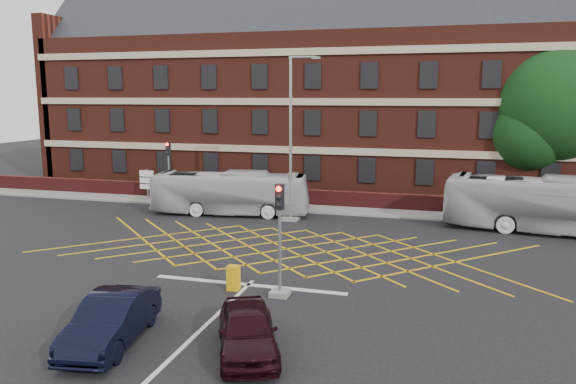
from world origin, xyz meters
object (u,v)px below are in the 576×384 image
(bus_left, at_px, (230,193))
(car_maroon, at_px, (247,330))
(deciduous_tree, at_px, (552,114))
(street_lamp, at_px, (292,164))
(traffic_light_near, at_px, (280,251))
(traffic_light_far, at_px, (169,178))
(bus_right, at_px, (550,205))
(direction_signs, at_px, (147,181))
(car_navy, at_px, (111,320))
(utility_cabinet, at_px, (233,278))

(bus_left, height_order, car_maroon, bus_left)
(deciduous_tree, bearing_deg, street_lamp, -148.55)
(car_maroon, bearing_deg, street_lamp, 78.19)
(traffic_light_near, relative_size, traffic_light_far, 1.00)
(bus_right, xyz_separation_m, direction_signs, (-26.28, 2.92, -0.18))
(traffic_light_far, relative_size, direction_signs, 1.94)
(bus_left, bearing_deg, street_lamp, -105.01)
(deciduous_tree, relative_size, direction_signs, 4.94)
(traffic_light_far, bearing_deg, bus_left, -24.22)
(car_maroon, distance_m, street_lamp, 17.98)
(car_maroon, bearing_deg, traffic_light_near, 72.11)
(car_navy, xyz_separation_m, car_maroon, (4.20, 0.52, -0.04))
(bus_right, distance_m, car_maroon, 21.27)
(car_maroon, bearing_deg, direction_signs, 102.89)
(bus_left, xyz_separation_m, utility_cabinet, (5.29, -13.04, -0.90))
(car_maroon, height_order, deciduous_tree, deciduous_tree)
(street_lamp, bearing_deg, bus_right, 3.05)
(car_navy, bearing_deg, street_lamp, 78.57)
(traffic_light_near, xyz_separation_m, utility_cabinet, (-1.93, 0.14, -1.28))
(car_maroon, distance_m, traffic_light_far, 24.36)
(bus_left, height_order, car_navy, bus_left)
(deciduous_tree, height_order, direction_signs, deciduous_tree)
(utility_cabinet, bearing_deg, deciduous_tree, 56.71)
(bus_right, bearing_deg, direction_signs, 91.08)
(bus_right, height_order, traffic_light_near, traffic_light_near)
(traffic_light_near, bearing_deg, street_lamp, 103.48)
(bus_left, distance_m, traffic_light_far, 6.07)
(bus_left, height_order, direction_signs, bus_left)
(traffic_light_near, bearing_deg, direction_signs, 132.32)
(car_maroon, xyz_separation_m, traffic_light_near, (-0.43, 4.79, 1.06))
(car_maroon, relative_size, utility_cabinet, 4.30)
(traffic_light_far, bearing_deg, bus_right, -5.33)
(bus_left, relative_size, direction_signs, 4.50)
(bus_right, distance_m, street_lamp, 14.57)
(bus_right, height_order, car_navy, bus_right)
(car_navy, xyz_separation_m, traffic_light_near, (3.76, 5.31, 1.02))
(bus_right, relative_size, traffic_light_near, 2.62)
(car_maroon, xyz_separation_m, utility_cabinet, (-2.36, 4.93, -0.23))
(bus_right, xyz_separation_m, car_navy, (-15.16, -18.73, -0.81))
(traffic_light_far, xyz_separation_m, direction_signs, (-2.14, 0.67, -0.39))
(car_navy, xyz_separation_m, utility_cabinet, (1.84, 5.45, -0.27))
(bus_left, xyz_separation_m, traffic_light_near, (7.21, -13.19, 0.39))
(utility_cabinet, bearing_deg, car_navy, -108.62)
(utility_cabinet, bearing_deg, traffic_light_near, -4.30)
(traffic_light_near, relative_size, direction_signs, 1.94)
(bus_right, relative_size, car_maroon, 2.70)
(deciduous_tree, height_order, traffic_light_far, deciduous_tree)
(direction_signs, relative_size, utility_cabinet, 2.28)
(direction_signs, bearing_deg, car_navy, -62.83)
(bus_right, xyz_separation_m, street_lamp, (-14.43, -0.77, 1.83))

